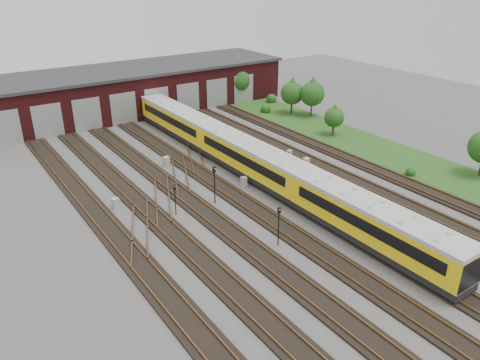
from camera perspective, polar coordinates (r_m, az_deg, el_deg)
ground at (r=40.77m, az=7.14°, el=-4.93°), size 120.00×120.00×0.00m
track_network at (r=41.00m, az=6.43°, el=-4.53°), size 30.40×70.00×0.33m
maintenance_shed at (r=72.30m, az=-14.37°, el=10.48°), size 51.00×12.50×6.35m
grass_verge at (r=59.66m, az=14.62°, el=4.29°), size 8.00×55.00×0.05m
metro_train at (r=47.81m, az=1.42°, el=2.58°), size 2.91×48.01×3.31m
signal_mast_0 at (r=36.20m, az=4.76°, el=-5.05°), size 0.26×0.25×3.32m
signal_mast_1 at (r=40.87m, az=-7.94°, el=-1.91°), size 0.26×0.24×2.94m
signal_mast_2 at (r=42.38m, az=-3.13°, el=-0.02°), size 0.32×0.30×3.64m
signal_mast_3 at (r=53.24m, az=-4.00°, el=4.94°), size 0.26×0.25×3.26m
relay_cabinet_0 at (r=43.65m, az=-14.93°, el=-2.77°), size 0.69×0.61×1.00m
relay_cabinet_1 at (r=51.72m, az=-8.98°, el=2.25°), size 0.74×0.65×1.07m
relay_cabinet_2 at (r=46.43m, az=0.47°, el=-0.19°), size 0.70×0.64×0.97m
relay_cabinet_3 at (r=53.63m, az=6.02°, el=3.16°), size 0.63×0.56×0.91m
relay_cabinet_4 at (r=51.20m, az=8.05°, el=2.09°), size 0.71×0.61×1.10m
tree_0 at (r=75.75m, az=-0.19°, el=12.40°), size 3.65×3.65×6.05m
tree_1 at (r=69.42m, az=6.39°, el=10.79°), size 3.31×3.31×5.48m
tree_2 at (r=68.68m, az=8.83°, el=10.69°), size 3.51×3.51×5.82m
tree_3 at (r=61.20m, az=11.43°, el=7.75°), size 2.53×2.53×4.20m
bush_0 at (r=51.98m, az=20.10°, el=1.08°), size 1.05×1.05×1.05m
bush_1 at (r=70.63m, az=3.14°, el=8.82°), size 1.49×1.49×1.49m
bush_2 at (r=76.09m, az=3.87°, el=10.01°), size 1.61×1.61×1.61m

